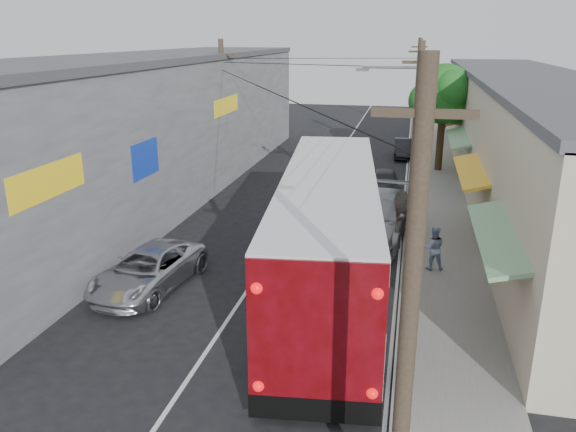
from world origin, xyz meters
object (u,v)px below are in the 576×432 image
object	(u,v)px
coach_bus	(328,232)
pedestrian_far	(433,248)
jeepney	(148,270)
parked_car_mid	(385,182)
parked_car_far	(404,148)
pedestrian_near	(415,213)
parked_suv	(376,216)

from	to	relation	value
coach_bus	pedestrian_far	distance (m)	4.35
jeepney	parked_car_mid	distance (m)	15.48
coach_bus	parked_car_far	bearing A→B (deg)	78.51
parked_car_mid	pedestrian_far	bearing A→B (deg)	-81.86
coach_bus	pedestrian_near	size ratio (longest dim) A/B	8.99
coach_bus	pedestrian_near	xyz separation A→B (m)	(2.79, 6.52, -1.17)
coach_bus	parked_suv	bearing A→B (deg)	71.60
parked_suv	parked_car_mid	xyz separation A→B (m)	(0.00, 7.00, -0.27)
parked_car_far	pedestrian_far	distance (m)	20.28
jeepney	pedestrian_far	bearing A→B (deg)	27.47
parked_car_mid	pedestrian_far	world-z (taller)	pedestrian_far
parked_suv	pedestrian_far	bearing A→B (deg)	-48.74
pedestrian_far	parked_car_far	bearing A→B (deg)	-94.39
parked_suv	pedestrian_near	size ratio (longest dim) A/B	4.02
parked_suv	parked_car_mid	world-z (taller)	parked_suv
jeepney	parked_suv	size ratio (longest dim) A/B	0.77
jeepney	parked_car_mid	size ratio (longest dim) A/B	1.28
parked_car_far	pedestrian_near	bearing A→B (deg)	-88.53
jeepney	pedestrian_near	world-z (taller)	pedestrian_near
parked_car_far	pedestrian_near	world-z (taller)	pedestrian_near
jeepney	pedestrian_near	bearing A→B (deg)	48.48
jeepney	pedestrian_far	distance (m)	10.01
parked_suv	pedestrian_near	world-z (taller)	parked_suv
coach_bus	parked_car_mid	xyz separation A→B (m)	(1.19, 12.62, -1.43)
pedestrian_far	coach_bus	bearing A→B (deg)	25.41
jeepney	parked_car_mid	world-z (taller)	jeepney
coach_bus	parked_car_far	size ratio (longest dim) A/B	3.67
jeepney	parked_car_mid	xyz separation A→B (m)	(7.09, 13.77, -0.03)
parked_car_mid	parked_suv	bearing A→B (deg)	-94.40
pedestrian_near	pedestrian_far	size ratio (longest dim) A/B	0.97
coach_bus	pedestrian_far	bearing A→B (deg)	27.55
parked_car_far	pedestrian_far	bearing A→B (deg)	-87.18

